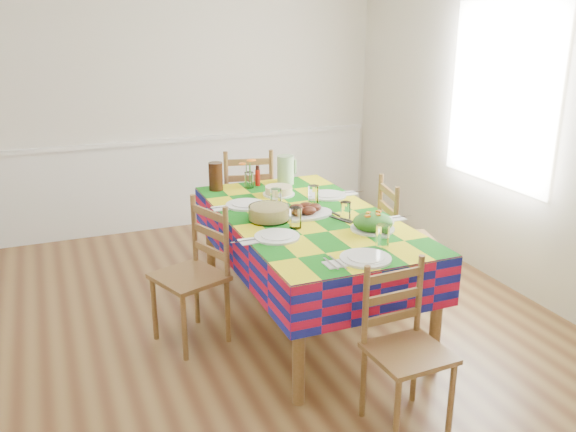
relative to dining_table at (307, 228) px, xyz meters
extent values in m
cube|color=brown|center=(-0.52, -0.14, -0.71)|extent=(4.50, 5.00, 0.04)
cube|color=silver|center=(-0.52, 2.38, 0.66)|extent=(4.50, 0.04, 2.70)
cube|color=silver|center=(-0.52, -2.66, 0.66)|extent=(4.50, 0.04, 2.70)
cube|color=silver|center=(1.75, -0.14, 0.66)|extent=(0.04, 5.00, 2.70)
cube|color=white|center=(-0.52, 2.33, 0.21)|extent=(4.41, 0.06, 0.04)
cube|color=white|center=(-0.52, 2.35, -0.24)|extent=(4.41, 0.03, 0.90)
plane|color=white|center=(1.71, 0.16, 0.81)|extent=(0.00, 1.40, 1.40)
cylinder|color=brown|center=(-0.45, -0.91, -0.33)|extent=(0.07, 0.07, 0.73)
cylinder|color=brown|center=(0.45, -0.91, -0.33)|extent=(0.07, 0.07, 0.73)
cylinder|color=brown|center=(-0.45, 0.91, -0.33)|extent=(0.07, 0.07, 0.73)
cylinder|color=brown|center=(0.45, 0.91, -0.33)|extent=(0.07, 0.07, 0.73)
cube|color=brown|center=(0.00, 0.00, 0.06)|extent=(1.03, 1.95, 0.04)
cube|color=red|center=(0.00, 0.00, 0.08)|extent=(1.07, 1.99, 0.01)
cube|color=red|center=(-0.53, 0.00, -0.08)|extent=(0.01, 1.99, 0.31)
cube|color=red|center=(0.53, 0.00, -0.08)|extent=(0.01, 1.99, 0.31)
cube|color=red|center=(0.00, -1.00, -0.08)|extent=(1.07, 0.01, 0.31)
cube|color=red|center=(0.00, 1.00, -0.08)|extent=(1.07, 0.01, 0.31)
cylinder|color=white|center=(-0.01, -0.84, 0.09)|extent=(0.29, 0.29, 0.02)
cylinder|color=white|center=(-0.01, -0.84, 0.10)|extent=(0.21, 0.21, 0.01)
cylinder|color=white|center=(0.18, -0.71, 0.16)|extent=(0.08, 0.08, 0.14)
cube|color=silver|center=(-0.21, -0.84, 0.09)|extent=(0.11, 0.11, 0.01)
cube|color=silver|center=(-0.23, -0.84, 0.10)|extent=(0.01, 0.19, 0.00)
cube|color=silver|center=(-0.18, -0.84, 0.10)|extent=(0.01, 0.22, 0.00)
cylinder|color=white|center=(-0.35, -0.32, 0.09)|extent=(0.28, 0.28, 0.01)
cylinder|color=white|center=(-0.35, -0.32, 0.10)|extent=(0.20, 0.20, 0.01)
cylinder|color=white|center=(-0.17, -0.19, 0.15)|extent=(0.08, 0.08, 0.14)
cube|color=silver|center=(-0.54, -0.32, 0.09)|extent=(0.11, 0.11, 0.01)
cube|color=silver|center=(-0.56, -0.32, 0.09)|extent=(0.18, 0.01, 0.00)
cube|color=silver|center=(-0.51, -0.32, 0.09)|extent=(0.21, 0.01, 0.00)
cylinder|color=white|center=(-0.32, 0.38, 0.09)|extent=(0.29, 0.29, 0.02)
cylinder|color=white|center=(-0.32, 0.38, 0.10)|extent=(0.21, 0.21, 0.01)
cylinder|color=white|center=(-0.13, 0.25, 0.16)|extent=(0.08, 0.08, 0.14)
cube|color=silver|center=(-0.51, 0.38, 0.09)|extent=(0.11, 0.11, 0.01)
cube|color=silver|center=(-0.53, 0.38, 0.10)|extent=(0.18, 0.01, 0.00)
cube|color=silver|center=(-0.49, 0.38, 0.10)|extent=(0.22, 0.01, 0.00)
cylinder|color=white|center=(0.37, -0.28, 0.09)|extent=(0.26, 0.26, 0.01)
cylinder|color=white|center=(0.37, -0.28, 0.10)|extent=(0.18, 0.18, 0.01)
cylinder|color=white|center=(0.21, -0.17, 0.15)|extent=(0.07, 0.07, 0.12)
cube|color=silver|center=(0.54, -0.28, 0.09)|extent=(0.10, 0.10, 0.01)
cube|color=silver|center=(0.52, -0.28, 0.09)|extent=(0.16, 0.01, 0.00)
cube|color=silver|center=(0.56, -0.28, 0.09)|extent=(0.19, 0.01, 0.00)
cylinder|color=white|center=(0.34, 0.37, 0.09)|extent=(0.28, 0.28, 0.01)
cylinder|color=white|center=(0.34, 0.37, 0.10)|extent=(0.20, 0.20, 0.01)
cylinder|color=white|center=(0.16, 0.25, 0.15)|extent=(0.08, 0.08, 0.14)
cube|color=silver|center=(0.52, 0.37, 0.09)|extent=(0.10, 0.10, 0.01)
cube|color=silver|center=(0.50, 0.37, 0.09)|extent=(0.18, 0.01, 0.00)
cube|color=silver|center=(0.55, 0.37, 0.09)|extent=(0.21, 0.01, 0.00)
ellipsoid|color=white|center=(0.00, 0.02, 0.10)|extent=(0.39, 0.28, 0.02)
ellipsoid|color=black|center=(0.06, 0.02, 0.13)|extent=(0.10, 0.09, 0.06)
ellipsoid|color=black|center=(0.02, 0.07, 0.13)|extent=(0.10, 0.09, 0.06)
ellipsoid|color=black|center=(-0.06, 0.06, 0.13)|extent=(0.10, 0.09, 0.06)
ellipsoid|color=black|center=(-0.07, 0.00, 0.13)|extent=(0.10, 0.09, 0.06)
ellipsoid|color=black|center=(0.00, -0.03, 0.13)|extent=(0.10, 0.09, 0.06)
cylinder|color=white|center=(0.28, -0.41, 0.09)|extent=(0.28, 0.28, 0.01)
ellipsoid|color=#154711|center=(0.28, -0.41, 0.14)|extent=(0.26, 0.26, 0.11)
cube|color=orange|center=(0.22, -0.44, 0.19)|extent=(0.03, 0.02, 0.01)
cube|color=orange|center=(0.26, -0.39, 0.19)|extent=(0.04, 0.04, 0.01)
cube|color=orange|center=(0.30, -0.44, 0.19)|extent=(0.03, 0.04, 0.01)
cube|color=orange|center=(0.33, -0.39, 0.19)|extent=(0.04, 0.04, 0.01)
cylinder|color=white|center=(-0.27, 0.02, 0.14)|extent=(0.28, 0.28, 0.10)
cylinder|color=#ECD37D|center=(-0.27, 0.02, 0.14)|extent=(0.25, 0.25, 0.08)
cylinder|color=white|center=(0.01, 0.55, 0.09)|extent=(0.24, 0.24, 0.01)
cylinder|color=beige|center=(0.01, 0.55, 0.13)|extent=(0.21, 0.21, 0.06)
cube|color=black|center=(0.15, -0.12, 0.09)|extent=(0.12, 0.29, 0.01)
cube|color=black|center=(0.20, -0.10, 0.09)|extent=(0.06, 0.30, 0.01)
cylinder|color=white|center=(-0.14, 0.83, 0.15)|extent=(0.07, 0.07, 0.13)
cylinder|color=#3D7B29|center=(-0.16, 0.83, 0.20)|extent=(0.01, 0.01, 0.18)
ellipsoid|color=orange|center=(-0.19, 0.83, 0.29)|extent=(0.06, 0.06, 0.02)
cylinder|color=#3D7B29|center=(-0.12, 0.84, 0.20)|extent=(0.01, 0.01, 0.18)
ellipsoid|color=orange|center=(-0.10, 0.86, 0.30)|extent=(0.06, 0.06, 0.02)
cylinder|color=#3D7B29|center=(-0.14, 0.81, 0.20)|extent=(0.01, 0.01, 0.18)
ellipsoid|color=orange|center=(-0.14, 0.79, 0.32)|extent=(0.06, 0.06, 0.02)
cylinder|color=#AF150E|center=(-0.05, 0.86, 0.17)|extent=(0.04, 0.04, 0.17)
cylinder|color=#9BC78C|center=(0.17, 0.83, 0.20)|extent=(0.14, 0.14, 0.23)
cylinder|color=#31180B|center=(-0.40, 0.86, 0.20)|extent=(0.11, 0.11, 0.22)
cube|color=white|center=(0.02, -0.94, 0.10)|extent=(0.08, 0.02, 0.02)
cylinder|color=brown|center=(-0.16, -1.47, -0.48)|extent=(0.03, 0.03, 0.42)
cylinder|color=brown|center=(0.17, -1.46, -0.48)|extent=(0.03, 0.03, 0.42)
cylinder|color=brown|center=(-0.17, -1.15, -0.48)|extent=(0.03, 0.03, 0.42)
cylinder|color=brown|center=(0.16, -1.14, -0.48)|extent=(0.03, 0.03, 0.42)
cube|color=brown|center=(0.00, -1.31, -0.26)|extent=(0.41, 0.39, 0.03)
cylinder|color=brown|center=(-0.18, -1.14, -0.04)|extent=(0.03, 0.03, 0.47)
cylinder|color=brown|center=(0.16, -1.13, -0.04)|extent=(0.03, 0.03, 0.47)
cube|color=brown|center=(-0.01, -1.14, -0.13)|extent=(0.34, 0.03, 0.05)
cube|color=brown|center=(-0.01, -1.14, -0.01)|extent=(0.34, 0.03, 0.05)
cube|color=brown|center=(-0.01, -1.14, 0.11)|extent=(0.34, 0.03, 0.05)
cylinder|color=brown|center=(0.23, 1.44, -0.45)|extent=(0.04, 0.04, 0.48)
cylinder|color=brown|center=(-0.15, 1.52, -0.45)|extent=(0.04, 0.04, 0.48)
cylinder|color=brown|center=(0.15, 1.09, -0.45)|extent=(0.04, 0.04, 0.48)
cylinder|color=brown|center=(-0.23, 1.17, -0.45)|extent=(0.04, 0.04, 0.48)
cube|color=brown|center=(0.00, 1.31, -0.20)|extent=(0.53, 0.51, 0.03)
cylinder|color=brown|center=(0.15, 1.08, 0.05)|extent=(0.04, 0.04, 0.53)
cylinder|color=brown|center=(-0.23, 1.16, 0.05)|extent=(0.04, 0.04, 0.53)
cube|color=brown|center=(-0.04, 1.12, -0.05)|extent=(0.38, 0.10, 0.05)
cube|color=brown|center=(-0.04, 1.12, 0.08)|extent=(0.38, 0.10, 0.05)
cube|color=brown|center=(-0.04, 1.12, 0.22)|extent=(0.38, 0.10, 0.05)
cylinder|color=brown|center=(-1.07, 0.11, -0.47)|extent=(0.04, 0.04, 0.45)
cylinder|color=brown|center=(-0.94, -0.23, -0.47)|extent=(0.04, 0.04, 0.45)
cylinder|color=brown|center=(-0.75, 0.23, -0.47)|extent=(0.04, 0.04, 0.45)
cylinder|color=brown|center=(-0.62, -0.11, -0.47)|extent=(0.04, 0.04, 0.45)
cube|color=brown|center=(-0.84, 0.00, -0.23)|extent=(0.52, 0.53, 0.03)
cylinder|color=brown|center=(-0.74, 0.23, 0.01)|extent=(0.04, 0.04, 0.50)
cylinder|color=brown|center=(-0.61, -0.11, 0.01)|extent=(0.04, 0.04, 0.50)
cube|color=brown|center=(-0.67, 0.06, -0.09)|extent=(0.14, 0.34, 0.05)
cube|color=brown|center=(-0.67, 0.06, 0.04)|extent=(0.14, 0.34, 0.05)
cube|color=brown|center=(-0.67, 0.06, 0.17)|extent=(0.14, 0.34, 0.05)
cylinder|color=brown|center=(0.97, -0.21, -0.47)|extent=(0.04, 0.04, 0.45)
cylinder|color=brown|center=(1.05, 0.14, -0.47)|extent=(0.04, 0.04, 0.45)
cylinder|color=brown|center=(0.64, -0.14, -0.47)|extent=(0.04, 0.04, 0.45)
cylinder|color=brown|center=(0.72, 0.21, -0.47)|extent=(0.04, 0.04, 0.45)
cube|color=brown|center=(0.84, 0.00, -0.23)|extent=(0.48, 0.50, 0.03)
cylinder|color=brown|center=(0.63, -0.14, 0.01)|extent=(0.04, 0.04, 0.50)
cylinder|color=brown|center=(0.71, 0.22, 0.01)|extent=(0.04, 0.04, 0.50)
cube|color=brown|center=(0.67, 0.04, -0.09)|extent=(0.10, 0.36, 0.05)
cube|color=brown|center=(0.67, 0.04, 0.04)|extent=(0.10, 0.36, 0.05)
cube|color=brown|center=(0.67, 0.04, 0.17)|extent=(0.10, 0.36, 0.05)
camera|label=1|loc=(-1.62, -3.62, 1.42)|focal=38.00mm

